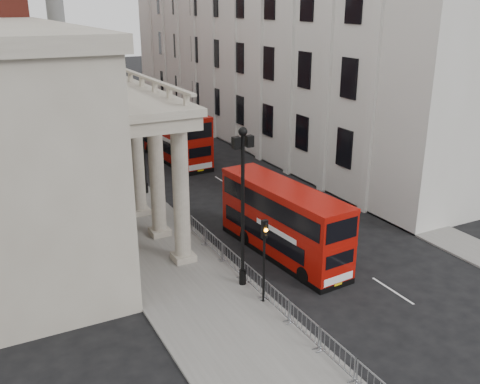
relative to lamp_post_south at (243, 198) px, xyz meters
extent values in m
plane|color=black|center=(0.60, -4.00, -4.91)|extent=(260.00, 260.00, 0.00)
cube|color=slate|center=(-2.40, 26.00, -4.85)|extent=(6.00, 140.00, 0.12)
cube|color=slate|center=(14.10, 26.00, -4.85)|extent=(3.00, 140.00, 0.12)
cube|color=slate|center=(0.55, 26.00, -4.84)|extent=(0.20, 140.00, 0.14)
cube|color=beige|center=(16.60, 28.00, 7.59)|extent=(8.00, 55.00, 25.00)
cube|color=#60605E|center=(6.60, 88.00, -0.91)|extent=(8.00, 8.00, 8.00)
cylinder|color=black|center=(0.00, 0.00, -4.39)|extent=(0.36, 0.36, 0.80)
cylinder|color=black|center=(0.00, 0.00, -0.79)|extent=(0.18, 0.18, 8.00)
sphere|color=black|center=(0.00, 0.00, 3.31)|extent=(0.44, 0.44, 0.44)
cube|color=black|center=(0.35, 0.00, 2.81)|extent=(0.35, 0.35, 0.55)
cube|color=black|center=(-0.35, 0.00, 2.81)|extent=(0.35, 0.35, 0.55)
cylinder|color=black|center=(0.00, 16.00, -4.39)|extent=(0.36, 0.36, 0.80)
cylinder|color=black|center=(0.00, 16.00, -0.79)|extent=(0.18, 0.18, 8.00)
sphere|color=black|center=(0.00, 16.00, 3.31)|extent=(0.44, 0.44, 0.44)
cube|color=black|center=(0.35, 16.00, 2.81)|extent=(0.35, 0.35, 0.55)
cube|color=black|center=(-0.35, 16.00, 2.81)|extent=(0.35, 0.35, 0.55)
cylinder|color=black|center=(0.00, 32.00, -4.39)|extent=(0.36, 0.36, 0.80)
cylinder|color=black|center=(0.00, 32.00, -0.79)|extent=(0.18, 0.18, 8.00)
sphere|color=black|center=(0.00, 32.00, 3.31)|extent=(0.44, 0.44, 0.44)
cube|color=black|center=(0.35, 32.00, 2.81)|extent=(0.35, 0.35, 0.55)
cube|color=black|center=(-0.35, 32.00, 2.81)|extent=(0.35, 0.35, 0.55)
cylinder|color=black|center=(0.10, -2.00, -3.09)|extent=(0.12, 0.12, 3.40)
cube|color=black|center=(0.10, -2.00, -0.94)|extent=(0.28, 0.22, 0.90)
sphere|color=black|center=(0.10, -2.13, -0.64)|extent=(0.18, 0.18, 0.18)
sphere|color=orange|center=(0.10, -2.13, -0.94)|extent=(0.18, 0.18, 0.18)
sphere|color=black|center=(0.10, -2.13, -1.24)|extent=(0.18, 0.18, 0.18)
cube|color=gray|center=(0.25, -7.65, -4.24)|extent=(0.50, 2.30, 1.10)
cube|color=gray|center=(0.25, -5.30, -4.24)|extent=(0.50, 2.30, 1.10)
cube|color=gray|center=(0.25, -2.95, -4.24)|extent=(0.50, 2.30, 1.10)
cube|color=gray|center=(0.25, -0.60, -4.24)|extent=(0.50, 2.30, 1.10)
cube|color=gray|center=(0.25, 1.75, -4.24)|extent=(0.50, 2.30, 1.10)
cube|color=gray|center=(0.25, 4.10, -4.24)|extent=(0.50, 2.30, 1.10)
cube|color=gray|center=(0.25, 6.45, -4.24)|extent=(0.50, 2.30, 1.10)
cube|color=#9E0E07|center=(3.79, 2.25, -3.66)|extent=(3.10, 9.88, 1.85)
cube|color=#9E0E07|center=(3.79, 2.25, -1.74)|extent=(3.10, 9.88, 1.62)
cube|color=#9E0E07|center=(3.79, 2.25, -0.82)|extent=(3.14, 9.92, 0.23)
cube|color=black|center=(3.79, 2.25, -4.75)|extent=(3.12, 9.88, 0.32)
cube|color=black|center=(3.79, 2.25, -3.43)|extent=(3.01, 8.03, 0.93)
cube|color=black|center=(3.79, 2.25, -1.65)|extent=(3.11, 9.33, 1.02)
cube|color=white|center=(4.19, -2.58, -4.31)|extent=(1.94, 0.21, 0.42)
cube|color=yellow|center=(4.19, -2.59, -4.62)|extent=(0.51, 0.08, 0.12)
cylinder|color=black|center=(3.03, -1.20, -4.45)|extent=(0.37, 0.95, 0.93)
cylinder|color=black|center=(5.11, -1.03, -4.45)|extent=(0.37, 0.95, 0.93)
cylinder|color=black|center=(2.56, 4.42, -4.45)|extent=(0.37, 0.95, 0.93)
cylinder|color=black|center=(4.65, 4.60, -4.45)|extent=(0.37, 0.95, 0.93)
cube|color=#A60F07|center=(5.33, 24.27, -3.48)|extent=(3.55, 11.30, 2.12)
cube|color=#A60F07|center=(5.33, 24.27, -1.28)|extent=(3.55, 11.30, 1.85)
cube|color=#A60F07|center=(5.33, 24.27, -0.22)|extent=(3.59, 11.35, 0.26)
cube|color=black|center=(5.33, 24.27, -4.73)|extent=(3.57, 11.31, 0.37)
cube|color=black|center=(5.33, 24.27, -3.22)|extent=(3.44, 9.20, 1.06)
cube|color=black|center=(5.33, 24.27, -1.18)|extent=(3.56, 10.68, 1.17)
cube|color=white|center=(5.78, 18.74, -4.22)|extent=(2.22, 0.24, 0.48)
cube|color=yellow|center=(5.78, 18.73, -4.57)|extent=(0.58, 0.09, 0.14)
cylinder|color=black|center=(4.45, 20.32, -4.38)|extent=(0.42, 1.08, 1.06)
cylinder|color=black|center=(6.84, 20.52, -4.38)|extent=(0.42, 1.08, 1.06)
cylinder|color=black|center=(3.92, 26.76, -4.38)|extent=(0.42, 1.08, 1.06)
cylinder|color=black|center=(6.31, 26.96, -4.38)|extent=(0.42, 1.08, 1.06)
imported|color=black|center=(-3.47, 11.51, -3.93)|extent=(0.69, 0.50, 1.73)
imported|color=#292221|center=(-3.70, 13.04, -4.03)|extent=(0.93, 0.87, 1.53)
imported|color=black|center=(-1.09, 19.19, -4.02)|extent=(0.84, 0.64, 1.55)
camera|label=1|loc=(-11.51, -21.80, 9.03)|focal=40.00mm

